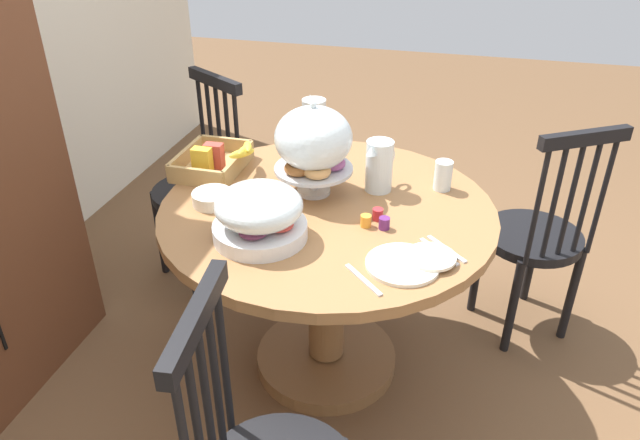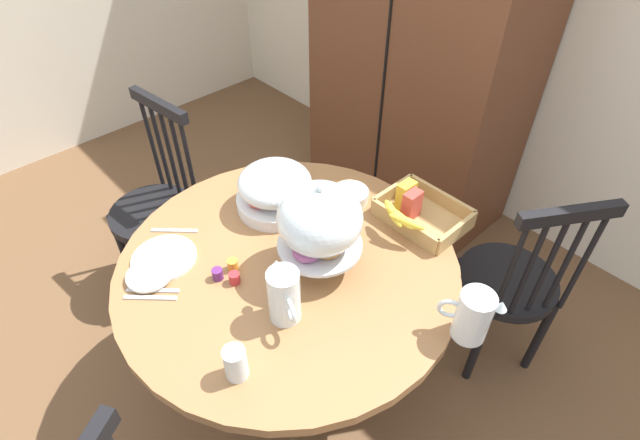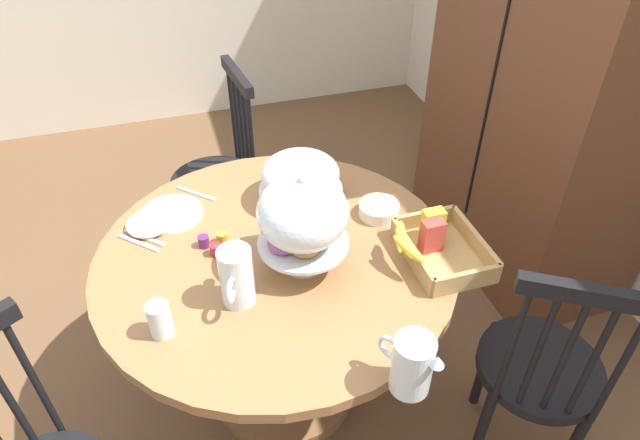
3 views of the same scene
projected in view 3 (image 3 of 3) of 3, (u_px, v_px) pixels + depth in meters
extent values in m
plane|color=brown|center=(240.00, 388.00, 2.26)|extent=(10.00, 10.00, 0.00)
cube|color=brown|center=(551.00, 76.00, 2.34)|extent=(1.10, 0.56, 1.90)
cube|color=black|center=(497.00, 63.00, 2.22)|extent=(0.01, 0.01, 1.52)
cylinder|color=olive|center=(276.00, 257.00, 1.81)|extent=(1.17, 1.17, 0.04)
cylinder|color=brown|center=(281.00, 325.00, 2.02)|extent=(0.14, 0.14, 0.63)
cylinder|color=brown|center=(284.00, 383.00, 2.24)|extent=(0.56, 0.56, 0.06)
cylinder|color=black|center=(539.00, 367.00, 1.80)|extent=(0.40, 0.40, 0.04)
cylinder|color=black|center=(563.00, 382.00, 2.02)|extent=(0.04, 0.04, 0.45)
cylinder|color=black|center=(484.00, 365.00, 2.07)|extent=(0.04, 0.04, 0.45)
cylinder|color=black|center=(481.00, 432.00, 1.86)|extent=(0.04, 0.04, 0.45)
cylinder|color=black|center=(618.00, 372.00, 1.50)|extent=(0.02, 0.02, 0.48)
cylinder|color=black|center=(590.00, 366.00, 1.51)|extent=(0.02, 0.02, 0.48)
cylinder|color=black|center=(563.00, 360.00, 1.53)|extent=(0.02, 0.02, 0.48)
cylinder|color=black|center=(537.00, 355.00, 1.54)|extent=(0.02, 0.02, 0.48)
cylinder|color=black|center=(511.00, 350.00, 1.56)|extent=(0.02, 0.02, 0.48)
cube|color=black|center=(592.00, 295.00, 1.36)|extent=(0.22, 0.32, 0.05)
cylinder|color=black|center=(214.00, 182.00, 2.61)|extent=(0.40, 0.40, 0.04)
cylinder|color=black|center=(185.00, 210.00, 2.81)|extent=(0.04, 0.04, 0.45)
cylinder|color=black|center=(199.00, 244.00, 2.61)|extent=(0.04, 0.04, 0.45)
cylinder|color=black|center=(238.00, 197.00, 2.89)|extent=(0.04, 0.04, 0.45)
cylinder|color=black|center=(255.00, 229.00, 2.69)|extent=(0.04, 0.04, 0.45)
cylinder|color=black|center=(233.00, 117.00, 2.61)|extent=(0.02, 0.02, 0.48)
cylinder|color=black|center=(238.00, 123.00, 2.56)|extent=(0.02, 0.02, 0.48)
cylinder|color=black|center=(242.00, 130.00, 2.51)|extent=(0.02, 0.02, 0.48)
cylinder|color=black|center=(247.00, 138.00, 2.46)|extent=(0.02, 0.02, 0.48)
cylinder|color=black|center=(252.00, 145.00, 2.41)|extent=(0.02, 0.02, 0.48)
cube|color=black|center=(237.00, 76.00, 2.34)|extent=(0.36, 0.08, 0.05)
cylinder|color=black|center=(10.00, 399.00, 1.43)|extent=(0.02, 0.02, 0.48)
cylinder|color=black|center=(36.00, 382.00, 1.47)|extent=(0.02, 0.02, 0.48)
cylinder|color=silver|center=(304.00, 263.00, 1.74)|extent=(0.12, 0.12, 0.02)
cylinder|color=silver|center=(304.00, 255.00, 1.72)|extent=(0.03, 0.03, 0.09)
cylinder|color=silver|center=(303.00, 242.00, 1.69)|extent=(0.28, 0.28, 0.01)
torus|color=#B27033|center=(305.00, 246.00, 1.64)|extent=(0.10, 0.10, 0.03)
torus|color=#D19347|center=(316.00, 235.00, 1.68)|extent=(0.10, 0.10, 0.03)
torus|color=#935628|center=(310.00, 222.00, 1.73)|extent=(0.10, 0.10, 0.03)
torus|color=tan|center=(288.00, 225.00, 1.71)|extent=(0.10, 0.10, 0.03)
torus|color=#994C84|center=(283.00, 243.00, 1.65)|extent=(0.10, 0.10, 0.03)
ellipsoid|color=silver|center=(303.00, 212.00, 1.62)|extent=(0.27, 0.27, 0.22)
sphere|color=silver|center=(302.00, 178.00, 1.54)|extent=(0.02, 0.02, 0.02)
cylinder|color=silver|center=(301.00, 194.00, 2.00)|extent=(0.30, 0.30, 0.05)
ellipsoid|color=beige|center=(306.00, 196.00, 1.93)|extent=(0.09, 0.09, 0.03)
ellipsoid|color=#8CBF59|center=(319.00, 183.00, 1.99)|extent=(0.09, 0.09, 0.03)
ellipsoid|color=#6B2D4C|center=(295.00, 175.00, 2.03)|extent=(0.09, 0.09, 0.03)
ellipsoid|color=#CC3D33|center=(282.00, 187.00, 1.97)|extent=(0.09, 0.09, 0.03)
ellipsoid|color=silver|center=(300.00, 173.00, 1.95)|extent=(0.28, 0.28, 0.13)
cylinder|color=silver|center=(237.00, 276.00, 1.58)|extent=(0.10, 0.10, 0.19)
cylinder|color=orange|center=(238.00, 283.00, 1.60)|extent=(0.09, 0.09, 0.13)
cone|color=silver|center=(238.00, 242.00, 1.57)|extent=(0.05, 0.05, 0.03)
torus|color=silver|center=(232.00, 291.00, 1.52)|extent=(0.07, 0.04, 0.07)
cylinder|color=silver|center=(412.00, 365.00, 1.35)|extent=(0.10, 0.10, 0.17)
cylinder|color=white|center=(411.00, 371.00, 1.37)|extent=(0.09, 0.09, 0.12)
cone|color=silver|center=(437.00, 361.00, 1.28)|extent=(0.05, 0.05, 0.03)
torus|color=silver|center=(390.00, 348.00, 1.38)|extent=(0.07, 0.05, 0.07)
cube|color=tan|center=(442.00, 255.00, 1.78)|extent=(0.30, 0.22, 0.01)
cube|color=tan|center=(412.00, 255.00, 1.73)|extent=(0.30, 0.02, 0.07)
cube|color=tan|center=(475.00, 242.00, 1.78)|extent=(0.30, 0.02, 0.07)
cube|color=tan|center=(423.00, 220.00, 1.87)|extent=(0.02, 0.22, 0.07)
cube|color=tan|center=(467.00, 281.00, 1.65)|extent=(0.02, 0.22, 0.07)
cube|color=gold|center=(432.00, 225.00, 1.80)|extent=(0.04, 0.07, 0.11)
cube|color=#B23D33|center=(432.00, 236.00, 1.76)|extent=(0.05, 0.07, 0.11)
ellipsoid|color=yellow|center=(401.00, 237.00, 1.71)|extent=(0.14, 0.08, 0.05)
ellipsoid|color=yellow|center=(405.00, 243.00, 1.69)|extent=(0.13, 0.03, 0.05)
ellipsoid|color=yellow|center=(409.00, 249.00, 1.67)|extent=(0.14, 0.08, 0.05)
cylinder|color=white|center=(171.00, 214.00, 1.94)|extent=(0.22, 0.22, 0.01)
cylinder|color=white|center=(149.00, 223.00, 1.89)|extent=(0.15, 0.15, 0.01)
cylinder|color=white|center=(379.00, 210.00, 1.93)|extent=(0.14, 0.14, 0.04)
cylinder|color=silver|center=(160.00, 320.00, 1.50)|extent=(0.06, 0.06, 0.11)
cylinder|color=#B7282D|center=(215.00, 250.00, 1.78)|extent=(0.04, 0.04, 0.04)
cylinder|color=orange|center=(222.00, 238.00, 1.82)|extent=(0.04, 0.04, 0.04)
cylinder|color=#5B2366|center=(204.00, 241.00, 1.81)|extent=(0.04, 0.04, 0.04)
cube|color=silver|center=(144.00, 238.00, 1.85)|extent=(0.13, 0.13, 0.01)
cube|color=silver|center=(138.00, 243.00, 1.83)|extent=(0.13, 0.13, 0.01)
cube|color=silver|center=(196.00, 193.00, 2.04)|extent=(0.13, 0.13, 0.01)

